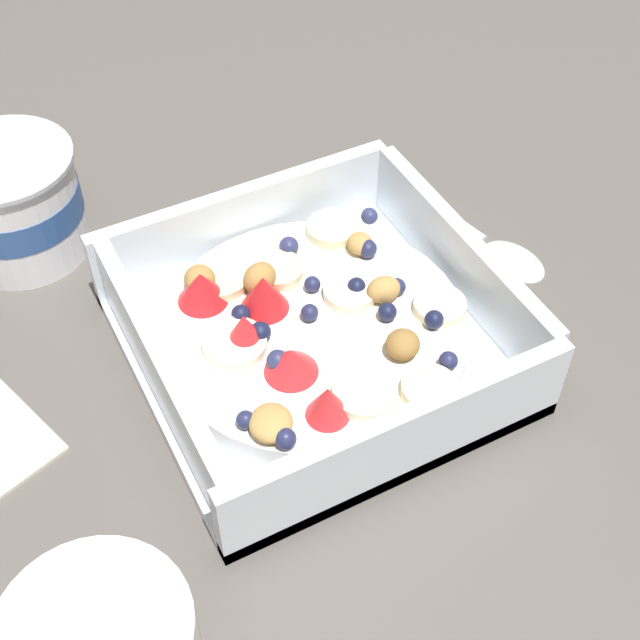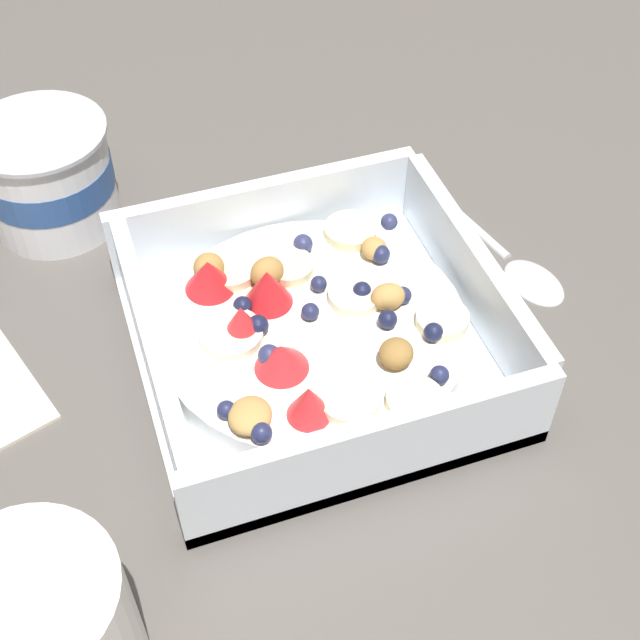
# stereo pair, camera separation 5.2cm
# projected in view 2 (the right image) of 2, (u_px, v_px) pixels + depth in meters

# --- Properties ---
(ground_plane) EXTENTS (2.40, 2.40, 0.00)m
(ground_plane) POSITION_uv_depth(u_px,v_px,m) (308.00, 342.00, 0.55)
(ground_plane) COLOR #56514C
(fruit_bowl) EXTENTS (0.21, 0.21, 0.06)m
(fruit_bowl) POSITION_uv_depth(u_px,v_px,m) (317.00, 331.00, 0.53)
(fruit_bowl) COLOR white
(fruit_bowl) RESTS_ON ground
(spoon) EXTENTS (0.06, 0.17, 0.01)m
(spoon) POSITION_uv_depth(u_px,v_px,m) (506.00, 251.00, 0.60)
(spoon) COLOR silver
(spoon) RESTS_ON ground
(yogurt_cup) EXTENTS (0.09, 0.09, 0.08)m
(yogurt_cup) POSITION_uv_depth(u_px,v_px,m) (47.00, 176.00, 0.60)
(yogurt_cup) COLOR white
(yogurt_cup) RESTS_ON ground
(coffee_mug) EXTENTS (0.11, 0.08, 0.09)m
(coffee_mug) POSITION_uv_depth(u_px,v_px,m) (41.00, 640.00, 0.38)
(coffee_mug) COLOR white
(coffee_mug) RESTS_ON ground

